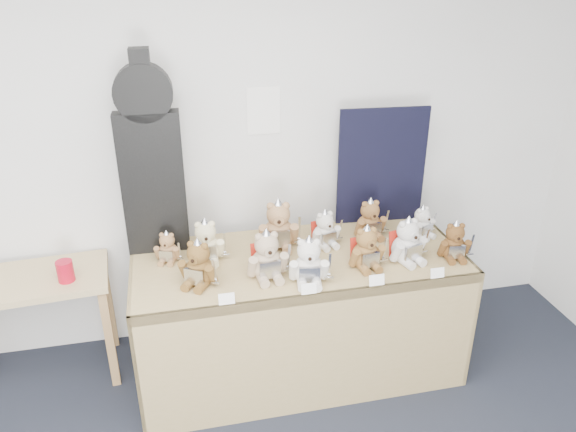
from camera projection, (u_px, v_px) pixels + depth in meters
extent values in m
plane|color=white|center=(133.00, 154.00, 3.43)|extent=(6.00, 0.00, 6.00)
cube|color=white|center=(264.00, 111.00, 3.49)|extent=(0.21, 0.00, 0.30)
cube|color=#967F4C|center=(299.00, 261.00, 3.36)|extent=(1.98, 0.82, 0.06)
cube|color=#967F4C|center=(315.00, 355.00, 3.17)|extent=(1.97, 0.02, 0.82)
cube|color=#967F4C|center=(139.00, 335.00, 3.33)|extent=(0.02, 0.82, 0.82)
cube|color=#967F4C|center=(442.00, 295.00, 3.72)|extent=(0.02, 0.82, 0.82)
cube|color=tan|center=(31.00, 281.00, 3.32)|extent=(0.91, 0.55, 0.04)
cube|color=#9E7244|center=(110.00, 339.00, 3.40)|extent=(0.05, 0.05, 0.69)
cube|color=#9E7244|center=(109.00, 302.00, 3.76)|extent=(0.05, 0.05, 0.69)
cube|color=black|center=(153.00, 184.00, 3.26)|extent=(0.37, 0.12, 0.85)
cylinder|color=black|center=(143.00, 92.00, 3.03)|extent=(0.32, 0.12, 0.32)
cube|color=black|center=(140.00, 68.00, 2.98)|extent=(0.11, 0.10, 0.21)
cube|color=black|center=(382.00, 166.00, 3.63)|extent=(0.58, 0.06, 0.78)
cylinder|color=#B60C22|center=(65.00, 271.00, 3.26)|extent=(0.10, 0.10, 0.13)
ellipsoid|color=brown|center=(200.00, 271.00, 3.06)|extent=(0.22, 0.21, 0.17)
sphere|color=brown|center=(198.00, 253.00, 3.01)|extent=(0.12, 0.12, 0.12)
cylinder|color=brown|center=(194.00, 259.00, 2.97)|extent=(0.06, 0.05, 0.05)
sphere|color=black|center=(192.00, 261.00, 2.95)|extent=(0.02, 0.02, 0.02)
sphere|color=brown|center=(191.00, 244.00, 3.00)|extent=(0.04, 0.04, 0.04)
sphere|color=brown|center=(205.00, 246.00, 2.98)|extent=(0.04, 0.04, 0.04)
cylinder|color=brown|center=(184.00, 270.00, 3.06)|extent=(0.09, 0.10, 0.13)
cylinder|color=brown|center=(211.00, 274.00, 3.01)|extent=(0.09, 0.10, 0.13)
cylinder|color=brown|center=(189.00, 283.00, 3.04)|extent=(0.10, 0.12, 0.05)
cylinder|color=brown|center=(202.00, 286.00, 3.02)|extent=(0.10, 0.12, 0.05)
cube|color=silver|center=(194.00, 277.00, 3.00)|extent=(0.10, 0.07, 0.09)
cone|color=silver|center=(198.00, 245.00, 2.99)|extent=(0.11, 0.11, 0.08)
cube|color=silver|center=(215.00, 272.00, 2.99)|extent=(0.03, 0.04, 0.18)
cube|color=silver|center=(215.00, 283.00, 3.01)|extent=(0.05, 0.03, 0.01)
ellipsoid|color=tan|center=(267.00, 264.00, 3.12)|extent=(0.19, 0.17, 0.18)
sphere|color=tan|center=(267.00, 245.00, 3.07)|extent=(0.13, 0.13, 0.13)
cylinder|color=tan|center=(269.00, 251.00, 3.02)|extent=(0.06, 0.03, 0.06)
sphere|color=black|center=(270.00, 253.00, 3.00)|extent=(0.02, 0.02, 0.02)
sphere|color=tan|center=(259.00, 237.00, 3.03)|extent=(0.04, 0.04, 0.04)
sphere|color=tan|center=(274.00, 235.00, 3.05)|extent=(0.04, 0.04, 0.04)
cylinder|color=tan|center=(252.00, 267.00, 3.07)|extent=(0.06, 0.10, 0.14)
cylinder|color=tan|center=(283.00, 262.00, 3.12)|extent=(0.06, 0.10, 0.14)
cylinder|color=tan|center=(263.00, 279.00, 3.08)|extent=(0.06, 0.12, 0.06)
cylinder|color=tan|center=(277.00, 277.00, 3.10)|extent=(0.06, 0.12, 0.06)
cube|color=silver|center=(270.00, 270.00, 3.06)|extent=(0.12, 0.03, 0.10)
cone|color=silver|center=(266.00, 235.00, 3.04)|extent=(0.11, 0.11, 0.09)
cube|color=silver|center=(289.00, 258.00, 3.10)|extent=(0.02, 0.05, 0.19)
cube|color=silver|center=(289.00, 270.00, 3.13)|extent=(0.06, 0.01, 0.01)
cube|color=#A51E12|center=(264.00, 256.00, 3.17)|extent=(0.15, 0.04, 0.17)
ellipsoid|color=silver|center=(309.00, 269.00, 3.07)|extent=(0.20, 0.18, 0.18)
sphere|color=silver|center=(309.00, 251.00, 3.02)|extent=(0.13, 0.13, 0.13)
cylinder|color=silver|center=(310.00, 257.00, 2.98)|extent=(0.06, 0.04, 0.05)
sphere|color=black|center=(310.00, 259.00, 2.96)|extent=(0.02, 0.02, 0.02)
sphere|color=silver|center=(301.00, 243.00, 3.00)|extent=(0.04, 0.04, 0.04)
sphere|color=silver|center=(317.00, 242.00, 3.00)|extent=(0.04, 0.04, 0.04)
cylinder|color=silver|center=(294.00, 270.00, 3.05)|extent=(0.06, 0.10, 0.13)
cylinder|color=silver|center=(324.00, 270.00, 3.05)|extent=(0.06, 0.10, 0.13)
cylinder|color=silver|center=(302.00, 283.00, 3.04)|extent=(0.07, 0.12, 0.05)
cylinder|color=silver|center=(317.00, 283.00, 3.04)|extent=(0.07, 0.12, 0.05)
cube|color=silver|center=(310.00, 275.00, 3.01)|extent=(0.12, 0.04, 0.10)
cone|color=silver|center=(309.00, 242.00, 3.00)|extent=(0.11, 0.11, 0.08)
cube|color=silver|center=(329.00, 267.00, 3.03)|extent=(0.02, 0.05, 0.18)
cube|color=silver|center=(329.00, 278.00, 3.06)|extent=(0.05, 0.02, 0.01)
ellipsoid|color=brown|center=(365.00, 255.00, 3.22)|extent=(0.18, 0.16, 0.17)
sphere|color=brown|center=(367.00, 238.00, 3.18)|extent=(0.12, 0.12, 0.12)
cylinder|color=brown|center=(370.00, 244.00, 3.14)|extent=(0.05, 0.03, 0.05)
sphere|color=black|center=(372.00, 245.00, 3.12)|extent=(0.02, 0.02, 0.02)
sphere|color=brown|center=(361.00, 232.00, 3.14)|extent=(0.04, 0.04, 0.04)
sphere|color=brown|center=(373.00, 230.00, 3.17)|extent=(0.04, 0.04, 0.04)
cylinder|color=brown|center=(355.00, 258.00, 3.18)|extent=(0.06, 0.10, 0.12)
cylinder|color=brown|center=(379.00, 254.00, 3.22)|extent=(0.06, 0.10, 0.12)
cylinder|color=brown|center=(363.00, 268.00, 3.18)|extent=(0.06, 0.11, 0.05)
cylinder|color=brown|center=(375.00, 266.00, 3.20)|extent=(0.06, 0.11, 0.05)
cube|color=silver|center=(370.00, 260.00, 3.17)|extent=(0.11, 0.03, 0.09)
cone|color=silver|center=(367.00, 230.00, 3.15)|extent=(0.10, 0.10, 0.08)
cube|color=silver|center=(385.00, 250.00, 3.21)|extent=(0.02, 0.04, 0.17)
cube|color=silver|center=(384.00, 260.00, 3.24)|extent=(0.05, 0.01, 0.01)
cube|color=#A51E12|center=(361.00, 248.00, 3.27)|extent=(0.13, 0.04, 0.15)
ellipsoid|color=silver|center=(406.00, 249.00, 3.28)|extent=(0.21, 0.19, 0.18)
sphere|color=silver|center=(408.00, 231.00, 3.23)|extent=(0.13, 0.13, 0.13)
cylinder|color=silver|center=(414.00, 236.00, 3.19)|extent=(0.06, 0.04, 0.05)
sphere|color=black|center=(416.00, 238.00, 3.18)|extent=(0.02, 0.02, 0.02)
sphere|color=silver|center=(403.00, 225.00, 3.19)|extent=(0.04, 0.04, 0.04)
sphere|color=silver|center=(414.00, 222.00, 3.23)|extent=(0.04, 0.04, 0.04)
cylinder|color=silver|center=(397.00, 252.00, 3.23)|extent=(0.07, 0.11, 0.13)
cylinder|color=silver|center=(420.00, 246.00, 3.30)|extent=(0.07, 0.11, 0.13)
cylinder|color=silver|center=(406.00, 262.00, 3.24)|extent=(0.08, 0.12, 0.05)
cylinder|color=silver|center=(417.00, 259.00, 3.27)|extent=(0.08, 0.12, 0.05)
cube|color=silver|center=(414.00, 253.00, 3.23)|extent=(0.12, 0.05, 0.10)
cone|color=silver|center=(409.00, 222.00, 3.21)|extent=(0.11, 0.11, 0.08)
cube|color=silver|center=(425.00, 242.00, 3.29)|extent=(0.02, 0.05, 0.18)
cube|color=silver|center=(424.00, 252.00, 3.32)|extent=(0.05, 0.02, 0.01)
cube|color=#A51E12|center=(399.00, 242.00, 3.33)|extent=(0.14, 0.07, 0.16)
ellipsoid|color=brown|center=(453.00, 248.00, 3.32)|extent=(0.17, 0.15, 0.15)
sphere|color=brown|center=(455.00, 233.00, 3.28)|extent=(0.11, 0.11, 0.11)
cylinder|color=brown|center=(458.00, 238.00, 3.24)|extent=(0.05, 0.03, 0.05)
sphere|color=black|center=(459.00, 239.00, 3.22)|extent=(0.02, 0.02, 0.02)
sphere|color=brown|center=(450.00, 226.00, 3.26)|extent=(0.04, 0.04, 0.04)
sphere|color=brown|center=(462.00, 226.00, 3.26)|extent=(0.04, 0.04, 0.04)
cylinder|color=brown|center=(442.00, 248.00, 3.29)|extent=(0.05, 0.09, 0.11)
cylinder|color=brown|center=(466.00, 248.00, 3.30)|extent=(0.05, 0.09, 0.11)
cylinder|color=brown|center=(450.00, 259.00, 3.29)|extent=(0.06, 0.10, 0.05)
cylinder|color=brown|center=(461.00, 258.00, 3.29)|extent=(0.06, 0.10, 0.05)
cube|color=silver|center=(457.00, 252.00, 3.26)|extent=(0.10, 0.03, 0.08)
cone|color=silver|center=(456.00, 225.00, 3.26)|extent=(0.09, 0.09, 0.07)
cube|color=silver|center=(471.00, 245.00, 3.29)|extent=(0.02, 0.04, 0.16)
cube|color=silver|center=(470.00, 254.00, 3.31)|extent=(0.05, 0.01, 0.01)
ellipsoid|color=beige|center=(206.00, 249.00, 3.29)|extent=(0.17, 0.15, 0.17)
sphere|color=beige|center=(205.00, 232.00, 3.24)|extent=(0.12, 0.12, 0.12)
cylinder|color=beige|center=(206.00, 237.00, 3.20)|extent=(0.05, 0.03, 0.05)
sphere|color=black|center=(206.00, 239.00, 3.18)|extent=(0.02, 0.02, 0.02)
sphere|color=beige|center=(198.00, 225.00, 3.21)|extent=(0.04, 0.04, 0.04)
sphere|color=beige|center=(212.00, 224.00, 3.23)|extent=(0.04, 0.04, 0.04)
cylinder|color=beige|center=(193.00, 251.00, 3.25)|extent=(0.05, 0.09, 0.13)
cylinder|color=beige|center=(220.00, 248.00, 3.28)|extent=(0.05, 0.09, 0.13)
cylinder|color=beige|center=(201.00, 262.00, 3.25)|extent=(0.05, 0.11, 0.05)
cylinder|color=beige|center=(214.00, 260.00, 3.26)|extent=(0.05, 0.11, 0.05)
cube|color=silver|center=(207.00, 254.00, 3.23)|extent=(0.11, 0.02, 0.09)
cone|color=silver|center=(205.00, 224.00, 3.22)|extent=(0.10, 0.10, 0.08)
cube|color=silver|center=(225.00, 245.00, 3.26)|extent=(0.01, 0.04, 0.18)
cube|color=silver|center=(225.00, 255.00, 3.29)|extent=(0.05, 0.01, 0.01)
ellipsoid|color=#A37A51|center=(278.00, 234.00, 3.44)|extent=(0.22, 0.19, 0.20)
sphere|color=#A37A51|center=(278.00, 214.00, 3.38)|extent=(0.14, 0.14, 0.14)
cylinder|color=#A37A51|center=(279.00, 220.00, 3.33)|extent=(0.06, 0.04, 0.06)
sphere|color=black|center=(279.00, 222.00, 3.31)|extent=(0.02, 0.02, 0.02)
sphere|color=#A37A51|center=(270.00, 206.00, 3.35)|extent=(0.05, 0.05, 0.05)
sphere|color=#A37A51|center=(286.00, 206.00, 3.36)|extent=(0.05, 0.05, 0.05)
cylinder|color=#A37A51|center=(263.00, 235.00, 3.40)|extent=(0.07, 0.12, 0.15)
cylinder|color=#A37A51|center=(294.00, 234.00, 3.42)|extent=(0.07, 0.12, 0.15)
cylinder|color=#A37A51|center=(272.00, 248.00, 3.40)|extent=(0.08, 0.14, 0.06)
cylinder|color=#A37A51|center=(287.00, 247.00, 3.40)|extent=(0.08, 0.14, 0.06)
cube|color=silver|center=(279.00, 239.00, 3.36)|extent=(0.13, 0.04, 0.11)
cone|color=silver|center=(278.00, 205.00, 3.35)|extent=(0.12, 0.12, 0.09)
cube|color=silver|center=(299.00, 230.00, 3.39)|extent=(0.02, 0.05, 0.21)
cube|color=silver|center=(299.00, 242.00, 3.43)|extent=(0.06, 0.02, 0.01)
ellipsoid|color=silver|center=(324.00, 235.00, 3.46)|extent=(0.18, 0.16, 0.15)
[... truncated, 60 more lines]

